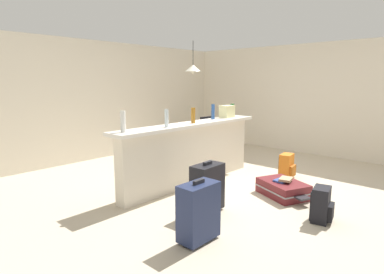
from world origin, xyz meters
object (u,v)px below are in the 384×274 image
dining_chair_near_partition (211,136)px  pendant_lamp (193,68)px  bottle_green (232,110)px  backpack_black (322,205)px  suitcase_upright_navy (199,211)px  grocery_bag (227,111)px  backpack_orange (287,166)px  bottle_clear (167,118)px  bottle_blue (213,112)px  suitcase_upright_black (207,188)px  dining_table (195,127)px  suitcase_flat_maroon (283,189)px  bottle_white (123,122)px  book_stack (284,180)px  bottle_amber (193,115)px

dining_chair_near_partition → pendant_lamp: (0.00, 0.50, 1.42)m
bottle_green → backpack_black: bottle_green is taller
bottle_green → suitcase_upright_navy: bottle_green is taller
grocery_bag → backpack_orange: size_ratio=0.62×
pendant_lamp → bottle_clear: bearing=-147.0°
bottle_blue → suitcase_upright_navy: bottle_blue is taller
bottle_blue → suitcase_upright_black: size_ratio=0.40×
dining_table → suitcase_flat_maroon: bearing=-111.1°
dining_chair_near_partition → dining_table: bearing=81.9°
bottle_white → bottle_clear: 0.71m
book_stack → backpack_black: bearing=-123.6°
backpack_black → bottle_clear: bearing=105.4°
bottle_amber → suitcase_upright_navy: size_ratio=0.37×
bottle_amber → pendant_lamp: size_ratio=0.36×
pendant_lamp → suitcase_upright_navy: 4.16m
bottle_clear → suitcase_flat_maroon: (1.05, -1.34, -1.02)m
bottle_clear → grocery_bag: size_ratio=1.00×
dining_chair_near_partition → suitcase_upright_black: dining_chair_near_partition is taller
bottle_clear → bottle_amber: bearing=2.0°
grocery_bag → suitcase_upright_black: size_ratio=0.39×
suitcase_upright_navy → backpack_orange: bearing=7.3°
bottle_green → suitcase_flat_maroon: bearing=-117.9°
bottle_green → dining_table: bottle_green is taller
bottle_clear → bottle_blue: (1.22, 0.12, 0.00)m
dining_table → dining_chair_near_partition: 0.54m
pendant_lamp → suitcase_flat_maroon: bearing=-109.9°
bottle_white → pendant_lamp: 3.09m
suitcase_upright_navy → book_stack: bearing=-1.1°
bottle_clear → bottle_amber: 0.60m
bottle_white → bottle_clear: bearing=-5.8°
suitcase_upright_navy → book_stack: 1.85m
bottle_white → backpack_black: size_ratio=0.67×
pendant_lamp → backpack_black: (-1.44, -3.38, -1.73)m
dining_chair_near_partition → suitcase_upright_navy: dining_chair_near_partition is taller
bottle_white → suitcase_upright_navy: bottle_white is taller
bottle_clear → pendant_lamp: bearing=33.0°
grocery_bag → suitcase_upright_navy: size_ratio=0.39×
backpack_black → book_stack: size_ratio=1.66×
suitcase_flat_maroon → bottle_blue: bearing=83.5°
bottle_white → suitcase_flat_maroon: bottle_white is taller
bottle_blue → bottle_green: bearing=2.4°
suitcase_flat_maroon → book_stack: (0.00, -0.01, 0.14)m
bottle_blue → dining_chair_near_partition: size_ratio=0.28×
bottle_clear → grocery_bag: 1.61m
bottle_white → bottle_blue: size_ratio=1.06×
suitcase_upright_black → book_stack: (1.20, -0.45, -0.08)m
bottle_blue → backpack_black: (-0.65, -2.19, -0.93)m
dining_table → suitcase_upright_navy: bearing=-137.4°
pendant_lamp → suitcase_upright_navy: pendant_lamp is taller
bottle_white → dining_table: 3.10m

